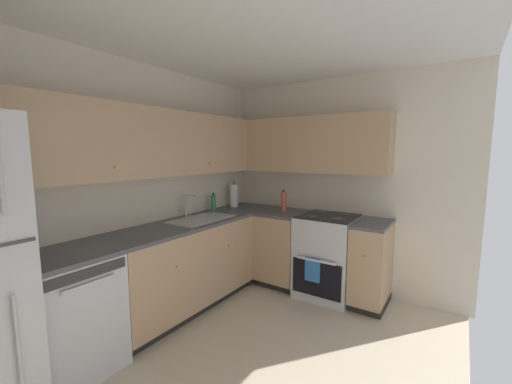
{
  "coord_description": "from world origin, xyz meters",
  "views": [
    {
      "loc": [
        -1.73,
        -1.25,
        1.63
      ],
      "look_at": [
        0.98,
        0.55,
        1.22
      ],
      "focal_mm": 21.84,
      "sensor_mm": 36.0,
      "label": 1
    }
  ],
  "objects": [
    {
      "name": "sink",
      "position": [
        0.69,
        1.07,
        0.87
      ],
      "size": [
        0.71,
        0.4,
        0.1
      ],
      "color": "#B7B7BC",
      "rests_on": "countertop_back"
    },
    {
      "name": "soap_bottle",
      "position": [
        1.13,
        1.28,
        1.01
      ],
      "size": [
        0.06,
        0.06,
        0.23
      ],
      "color": "#338C4C",
      "rests_on": "countertop_back"
    },
    {
      "name": "dishwasher",
      "position": [
        -0.69,
        1.1,
        0.44
      ],
      "size": [
        0.6,
        0.63,
        0.88
      ],
      "color": "silver",
      "rests_on": "ground_plane"
    },
    {
      "name": "countertop_back",
      "position": [
        0.44,
        1.1,
        0.9
      ],
      "size": [
        2.87,
        0.6,
        0.03
      ],
      "primitive_type": "cube",
      "color": "#4C4C51",
      "rests_on": "lower_cabinets_back"
    },
    {
      "name": "wall_back",
      "position": [
        0.0,
        1.43,
        1.24
      ],
      "size": [
        3.85,
        0.05,
        2.49
      ],
      "primitive_type": "cube",
      "color": "beige",
      "rests_on": "ground_plane"
    },
    {
      "name": "faucet",
      "position": [
        0.7,
        1.28,
        1.07
      ],
      "size": [
        0.07,
        0.16,
        0.26
      ],
      "color": "silver",
      "rests_on": "countertop_back"
    },
    {
      "name": "ground_plane",
      "position": [
        0.0,
        0.0,
        -0.01
      ],
      "size": [
        3.75,
        2.8,
        0.02
      ],
      "primitive_type": "cube",
      "color": "beige"
    },
    {
      "name": "oven_range",
      "position": [
        1.59,
        -0.03,
        0.46
      ],
      "size": [
        0.68,
        0.62,
        1.06
      ],
      "color": "silver",
      "rests_on": "ground_plane"
    },
    {
      "name": "wall_right",
      "position": [
        1.9,
        0.0,
        1.24
      ],
      "size": [
        0.05,
        2.9,
        2.49
      ],
      "primitive_type": "cube",
      "color": "beige",
      "rests_on": "ground_plane"
    },
    {
      "name": "lower_cabinets_back",
      "position": [
        0.44,
        1.1,
        0.44
      ],
      "size": [
        1.66,
        0.62,
        0.88
      ],
      "color": "tan",
      "rests_on": "ground_plane"
    },
    {
      "name": "upper_cabinets_back",
      "position": [
        0.28,
        1.24,
        1.72
      ],
      "size": [
        2.55,
        0.34,
        0.64
      ],
      "color": "tan"
    },
    {
      "name": "lower_cabinets_right",
      "position": [
        1.58,
        0.13,
        0.44
      ],
      "size": [
        0.62,
        1.48,
        0.88
      ],
      "color": "tan",
      "rests_on": "ground_plane"
    },
    {
      "name": "oil_bottle",
      "position": [
        1.58,
        0.55,
        1.04
      ],
      "size": [
        0.06,
        0.06,
        0.27
      ],
      "color": "#BF4C3F",
      "rests_on": "countertop_right"
    },
    {
      "name": "paper_towel_roll",
      "position": [
        1.51,
        1.26,
        1.06
      ],
      "size": [
        0.11,
        0.11,
        0.36
      ],
      "color": "white",
      "rests_on": "countertop_back"
    },
    {
      "name": "ceiling",
      "position": [
        0.0,
        0.0,
        2.51
      ],
      "size": [
        3.85,
        2.9,
        0.05
      ],
      "primitive_type": "cube",
      "color": "white"
    },
    {
      "name": "countertop_right",
      "position": [
        1.58,
        0.13,
        0.9
      ],
      "size": [
        0.6,
        1.48,
        0.03
      ],
      "color": "#4C4C51",
      "rests_on": "lower_cabinets_right"
    },
    {
      "name": "upper_cabinets_right",
      "position": [
        1.72,
        0.39,
        1.72
      ],
      "size": [
        0.32,
        2.03,
        0.64
      ],
      "color": "tan"
    }
  ]
}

